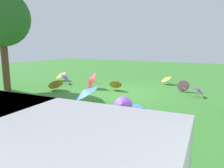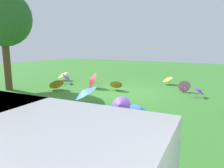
{
  "view_description": "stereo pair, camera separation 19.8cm",
  "coord_description": "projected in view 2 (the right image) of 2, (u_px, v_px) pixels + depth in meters",
  "views": [
    {
      "loc": [
        -4.46,
        9.32,
        2.31
      ],
      "look_at": [
        -0.08,
        1.15,
        0.6
      ],
      "focal_mm": 34.06,
      "sensor_mm": 36.0,
      "label": 1
    },
    {
      "loc": [
        -4.63,
        9.22,
        2.31
      ],
      "look_at": [
        -0.08,
        1.15,
        0.6
      ],
      "focal_mm": 34.06,
      "sensor_mm": 36.0,
      "label": 2
    }
  ],
  "objects": [
    {
      "name": "ground",
      "position": [
        122.0,
        92.0,
        10.56
      ],
      "size": [
        40.0,
        40.0,
        0.0
      ],
      "primitive_type": "plane",
      "color": "#387A2D"
    },
    {
      "name": "parasol_blue_0",
      "position": [
        141.0,
        109.0,
        6.32
      ],
      "size": [
        0.65,
        0.68,
        0.62
      ],
      "color": "tan",
      "rests_on": "ground"
    },
    {
      "name": "parasol_red_0",
      "position": [
        91.0,
        80.0,
        11.41
      ],
      "size": [
        1.01,
        0.99,
        0.89
      ],
      "color": "tan",
      "rests_on": "ground"
    },
    {
      "name": "parasol_orange_1",
      "position": [
        116.0,
        84.0,
        10.89
      ],
      "size": [
        0.8,
        0.76,
        0.61
      ],
      "color": "tan",
      "rests_on": "ground"
    },
    {
      "name": "parasol_purple_3",
      "position": [
        120.0,
        105.0,
        7.07
      ],
      "size": [
        0.72,
        0.72,
        0.65
      ],
      "color": "tan",
      "rests_on": "ground"
    },
    {
      "name": "parasol_purple_2",
      "position": [
        67.0,
        77.0,
        12.78
      ],
      "size": [
        1.03,
        1.05,
        0.73
      ],
      "color": "tan",
      "rests_on": "ground"
    },
    {
      "name": "parasol_blue_1",
      "position": [
        84.0,
        91.0,
        7.91
      ],
      "size": [
        1.3,
        1.31,
        0.91
      ],
      "color": "tan",
      "rests_on": "ground"
    },
    {
      "name": "parasol_pink_1",
      "position": [
        184.0,
        86.0,
        10.57
      ],
      "size": [
        0.66,
        0.65,
        0.62
      ],
      "color": "tan",
      "rests_on": "ground"
    },
    {
      "name": "parasol_purple_1",
      "position": [
        199.0,
        90.0,
        9.44
      ],
      "size": [
        0.63,
        0.67,
        0.53
      ],
      "color": "tan",
      "rests_on": "ground"
    },
    {
      "name": "shade_tree",
      "position": [
        3.0,
        19.0,
        10.5
      ],
      "size": [
        2.78,
        2.78,
        5.0
      ],
      "color": "brown",
      "rests_on": "ground"
    },
    {
      "name": "parasol_yellow_1",
      "position": [
        62.0,
        74.0,
        13.97
      ],
      "size": [
        0.99,
        0.98,
        0.64
      ],
      "color": "tan",
      "rests_on": "ground"
    },
    {
      "name": "parasol_yellow_0",
      "position": [
        167.0,
        79.0,
        12.49
      ],
      "size": [
        0.82,
        0.83,
        0.55
      ],
      "color": "tan",
      "rests_on": "ground"
    },
    {
      "name": "parasol_orange_2",
      "position": [
        56.0,
        83.0,
        10.94
      ],
      "size": [
        0.94,
        0.99,
        0.67
      ],
      "color": "tan",
      "rests_on": "ground"
    }
  ]
}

